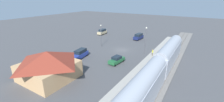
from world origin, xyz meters
TOP-DOWN VIEW (x-y plane):
  - ground_plane at (0.00, 0.00)m, footprint 200.00×200.00m
  - railway_track at (-14.00, 0.00)m, footprint 4.80×70.00m
  - platform at (-10.00, 0.00)m, footprint 3.20×46.00m
  - passenger_train at (-14.00, 11.83)m, footprint 2.93×34.97m
  - station_building at (4.00, 22.00)m, footprint 9.91×9.59m
  - pedestrian_on_platform at (-9.51, 0.39)m, footprint 0.36×0.36m
  - suv_navy at (0.25, -14.01)m, footprint 2.35×5.04m
  - suv_tan at (16.56, -13.76)m, footprint 2.20×4.99m
  - suv_blue at (6.28, 10.86)m, footprint 2.63×5.13m
  - sedan_green at (-3.50, 8.99)m, footprint 2.34×4.68m
  - light_pole_near_platform at (-7.20, 0.01)m, footprint 0.44×0.44m
  - light_pole_lot_center at (7.30, 0.09)m, footprint 0.44×0.44m

SIDE VIEW (x-z plane):
  - ground_plane at x=0.00m, z-range 0.00..0.00m
  - railway_track at x=-14.00m, z-range -0.06..0.24m
  - platform at x=-10.00m, z-range 0.00..0.30m
  - sedan_green at x=-3.50m, z-range 0.01..1.75m
  - suv_navy at x=0.25m, z-range 0.04..2.26m
  - suv_tan at x=16.56m, z-range 0.04..2.26m
  - suv_blue at x=6.28m, z-range 0.04..2.26m
  - pedestrian_on_platform at x=-9.51m, z-range 0.43..2.14m
  - passenger_train at x=-14.00m, z-range 0.37..5.35m
  - station_building at x=4.00m, z-range 0.12..5.69m
  - light_pole_lot_center at x=7.30m, z-range 0.96..7.91m
  - light_pole_near_platform at x=-7.20m, z-range 1.00..8.63m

